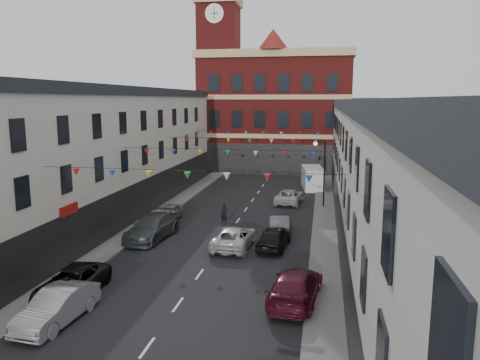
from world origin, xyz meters
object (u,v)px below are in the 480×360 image
Objects in this scene: car_right_d at (274,238)px; moving_car at (234,237)px; car_right_f at (289,196)px; car_left_c at (72,283)px; street_lamp at (322,165)px; white_van at (313,178)px; pedestrian at (224,214)px; car_right_e at (279,224)px; car_right_c at (295,286)px; car_left_b at (57,307)px; car_left_e at (170,212)px; car_left_d at (152,227)px.

car_right_d reaches higher than moving_car.
car_left_c is at bearing 73.48° from car_right_f.
moving_car is (-5.55, -12.90, -3.20)m from street_lamp.
pedestrian is (-6.47, -16.43, -0.35)m from white_van.
car_right_e is (9.10, 13.16, -0.03)m from car_left_c.
white_van reaches higher than moving_car.
car_right_e is 18.02m from white_van.
car_right_c reaches higher than car_right_d.
car_right_c reaches higher than car_right_f.
white_van is at bearing -99.29° from moving_car.
car_left_b is 35.34m from white_van.
car_right_f is (8.24, 25.82, -0.07)m from car_left_b.
car_left_e is at bearing 97.88° from car_left_b.
car_left_b is at bearing -89.09° from car_left_e.
car_left_e is 17.68m from car_right_c.
car_left_c is at bearing 51.20° from car_right_d.
moving_car is 3.08× the size of pedestrian.
car_right_c is at bearing 92.95° from car_right_e.
car_left_b is at bearing 28.21° from car_right_c.
car_left_d is 6.13m from moving_car.
car_left_b is 1.14× the size of car_right_e.
moving_car is at bearing -54.30° from pedestrian.
white_van is at bearing 78.27° from car_left_b.
car_left_e is 8.92m from moving_car.
car_left_d reaches higher than moving_car.
street_lamp reaches higher than car_right_d.
car_left_e is at bearing -132.26° from white_van.
car_left_c is 32.99m from white_van.
car_right_e is at bearing -0.95° from pedestrian.
moving_car is (6.50, 9.02, 0.02)m from car_left_c.
car_right_f is at bearing -84.29° from car_right_d.
car_right_e is at bearing -108.63° from street_lamp.
car_right_c is at bearing 122.68° from moving_car.
white_van is at bearing 53.30° from car_left_e.
street_lamp is 1.40× the size of car_right_d.
car_right_e is 0.82× the size of car_right_f.
car_left_b reaches higher than car_right_e.
car_right_f is at bearing 67.85° from car_left_c.
car_left_b is 1.21× the size of car_left_e.
moving_car reaches higher than car_right_f.
car_left_e is 0.94× the size of car_right_e.
car_right_c is (10.55, -8.71, -0.05)m from car_left_d.
moving_car is at bearing -113.28° from street_lamp.
white_van is at bearing 69.32° from car_left_d.
car_left_e is at bearing -18.29° from car_right_e.
car_right_c is 29.79m from white_van.
car_left_e is 0.71× the size of white_van.
street_lamp is at bearing 51.91° from car_left_d.
street_lamp is 14.40m from moving_car.
car_left_e is at bearing -45.04° from car_right_c.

